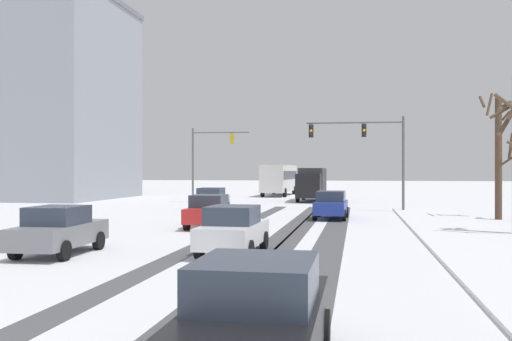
{
  "coord_description": "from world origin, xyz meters",
  "views": [
    {
      "loc": [
        5.5,
        -5.55,
        2.8
      ],
      "look_at": [
        0.0,
        25.17,
        2.8
      ],
      "focal_mm": 39.62,
      "sensor_mm": 36.0,
      "label": 1
    }
  ],
  "objects_px": {
    "car_red_third": "(210,211)",
    "traffic_signal_far_left": "(208,153)",
    "car_silver_lead": "(211,199)",
    "box_truck_delivery": "(312,183)",
    "car_blue_second": "(331,205)",
    "car_grey_fifth": "(59,230)",
    "car_black_sixth": "(257,317)",
    "car_white_fourth": "(233,230)",
    "bare_tree_sidewalk_far": "(498,154)",
    "traffic_signal_near_right": "(369,143)",
    "bus_oncoming": "(279,178)"
  },
  "relations": [
    {
      "from": "car_red_third",
      "to": "traffic_signal_far_left",
      "type": "bearing_deg",
      "value": 105.23
    },
    {
      "from": "car_silver_lead",
      "to": "box_truck_delivery",
      "type": "bearing_deg",
      "value": 67.82
    },
    {
      "from": "car_blue_second",
      "to": "car_grey_fifth",
      "type": "distance_m",
      "value": 17.54
    },
    {
      "from": "car_black_sixth",
      "to": "car_red_third",
      "type": "bearing_deg",
      "value": 106.7
    },
    {
      "from": "car_blue_second",
      "to": "car_silver_lead",
      "type": "bearing_deg",
      "value": 150.77
    },
    {
      "from": "car_grey_fifth",
      "to": "car_black_sixth",
      "type": "distance_m",
      "value": 12.93
    },
    {
      "from": "car_silver_lead",
      "to": "car_white_fourth",
      "type": "bearing_deg",
      "value": -73.24
    },
    {
      "from": "car_white_fourth",
      "to": "car_grey_fifth",
      "type": "bearing_deg",
      "value": -168.51
    },
    {
      "from": "car_black_sixth",
      "to": "bare_tree_sidewalk_far",
      "type": "relative_size",
      "value": 0.56
    },
    {
      "from": "traffic_signal_far_left",
      "to": "car_black_sixth",
      "type": "relative_size",
      "value": 1.58
    },
    {
      "from": "car_black_sixth",
      "to": "car_silver_lead",
      "type": "bearing_deg",
      "value": 105.8
    },
    {
      "from": "car_blue_second",
      "to": "car_black_sixth",
      "type": "bearing_deg",
      "value": -89.7
    },
    {
      "from": "traffic_signal_far_left",
      "to": "car_white_fourth",
      "type": "relative_size",
      "value": 1.57
    },
    {
      "from": "traffic_signal_near_right",
      "to": "car_silver_lead",
      "type": "bearing_deg",
      "value": -169.35
    },
    {
      "from": "car_blue_second",
      "to": "car_red_third",
      "type": "height_order",
      "value": "same"
    },
    {
      "from": "bus_oncoming",
      "to": "car_red_third",
      "type": "bearing_deg",
      "value": -87.67
    },
    {
      "from": "car_grey_fifth",
      "to": "bare_tree_sidewalk_far",
      "type": "height_order",
      "value": "bare_tree_sidewalk_far"
    },
    {
      "from": "car_blue_second",
      "to": "car_white_fourth",
      "type": "relative_size",
      "value": 1.01
    },
    {
      "from": "car_silver_lead",
      "to": "car_grey_fifth",
      "type": "bearing_deg",
      "value": -89.9
    },
    {
      "from": "traffic_signal_near_right",
      "to": "car_grey_fifth",
      "type": "bearing_deg",
      "value": -115.53
    },
    {
      "from": "box_truck_delivery",
      "to": "car_blue_second",
      "type": "bearing_deg",
      "value": -82.13
    },
    {
      "from": "car_black_sixth",
      "to": "box_truck_delivery",
      "type": "height_order",
      "value": "box_truck_delivery"
    },
    {
      "from": "traffic_signal_near_right",
      "to": "car_grey_fifth",
      "type": "distance_m",
      "value": 24.81
    },
    {
      "from": "bare_tree_sidewalk_far",
      "to": "traffic_signal_near_right",
      "type": "bearing_deg",
      "value": 143.66
    },
    {
      "from": "car_black_sixth",
      "to": "bus_oncoming",
      "type": "xyz_separation_m",
      "value": [
        -7.22,
        55.13,
        1.18
      ]
    },
    {
      "from": "car_white_fourth",
      "to": "car_black_sixth",
      "type": "relative_size",
      "value": 1.01
    },
    {
      "from": "car_blue_second",
      "to": "car_white_fourth",
      "type": "height_order",
      "value": "same"
    },
    {
      "from": "car_silver_lead",
      "to": "car_black_sixth",
      "type": "distance_m",
      "value": 31.1
    },
    {
      "from": "car_white_fourth",
      "to": "car_grey_fifth",
      "type": "xyz_separation_m",
      "value": [
        -5.68,
        -1.15,
        0.0
      ]
    },
    {
      "from": "car_black_sixth",
      "to": "bare_tree_sidewalk_far",
      "type": "xyz_separation_m",
      "value": [
        9.3,
        26.64,
        2.94
      ]
    },
    {
      "from": "car_silver_lead",
      "to": "bus_oncoming",
      "type": "relative_size",
      "value": 0.37
    },
    {
      "from": "car_silver_lead",
      "to": "box_truck_delivery",
      "type": "distance_m",
      "value": 15.24
    },
    {
      "from": "traffic_signal_far_left",
      "to": "car_blue_second",
      "type": "height_order",
      "value": "traffic_signal_far_left"
    },
    {
      "from": "car_blue_second",
      "to": "bare_tree_sidewalk_far",
      "type": "relative_size",
      "value": 0.57
    },
    {
      "from": "car_white_fourth",
      "to": "car_black_sixth",
      "type": "bearing_deg",
      "value": -75.89
    },
    {
      "from": "car_grey_fifth",
      "to": "car_blue_second",
      "type": "bearing_deg",
      "value": 61.76
    },
    {
      "from": "car_red_third",
      "to": "bare_tree_sidewalk_far",
      "type": "xyz_separation_m",
      "value": [
        15.05,
        7.46,
        2.94
      ]
    },
    {
      "from": "car_white_fourth",
      "to": "traffic_signal_near_right",
      "type": "bearing_deg",
      "value": 76.89
    },
    {
      "from": "bus_oncoming",
      "to": "box_truck_delivery",
      "type": "xyz_separation_m",
      "value": [
        4.49,
        -11.12,
        -0.36
      ]
    },
    {
      "from": "car_red_third",
      "to": "car_grey_fifth",
      "type": "height_order",
      "value": "same"
    },
    {
      "from": "car_blue_second",
      "to": "box_truck_delivery",
      "type": "bearing_deg",
      "value": 97.87
    },
    {
      "from": "traffic_signal_near_right",
      "to": "car_black_sixth",
      "type": "xyz_separation_m",
      "value": [
        -2.13,
        -31.92,
        -3.85
      ]
    },
    {
      "from": "car_silver_lead",
      "to": "car_grey_fifth",
      "type": "distance_m",
      "value": 20.12
    },
    {
      "from": "traffic_signal_near_right",
      "to": "bus_oncoming",
      "type": "bearing_deg",
      "value": 111.93
    },
    {
      "from": "box_truck_delivery",
      "to": "bus_oncoming",
      "type": "bearing_deg",
      "value": 112.01
    },
    {
      "from": "car_white_fourth",
      "to": "bus_oncoming",
      "type": "height_order",
      "value": "bus_oncoming"
    },
    {
      "from": "traffic_signal_near_right",
      "to": "traffic_signal_far_left",
      "type": "distance_m",
      "value": 15.84
    },
    {
      "from": "car_red_third",
      "to": "car_white_fourth",
      "type": "relative_size",
      "value": 1.0
    },
    {
      "from": "bus_oncoming",
      "to": "box_truck_delivery",
      "type": "height_order",
      "value": "bus_oncoming"
    },
    {
      "from": "car_grey_fifth",
      "to": "car_white_fourth",
      "type": "bearing_deg",
      "value": 11.49
    }
  ]
}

